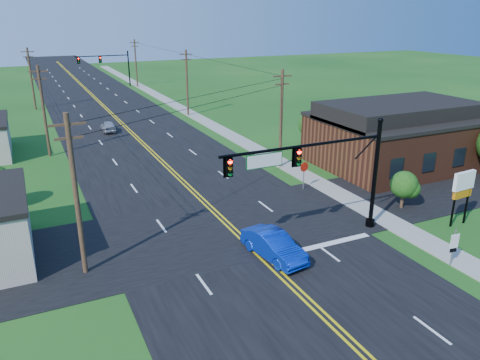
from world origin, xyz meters
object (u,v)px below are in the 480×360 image
signal_mast_main (319,169)px  blue_car (274,246)px  route_sign (454,245)px  stop_sign (304,170)px  signal_mast_far (106,64)px

signal_mast_main → blue_car: size_ratio=2.41×
route_sign → stop_sign: bearing=99.1°
signal_mast_far → route_sign: signal_mast_far is taller
route_sign → stop_sign: size_ratio=0.97×
signal_mast_main → signal_mast_far: (0.10, 72.00, -0.20)m
signal_mast_main → stop_sign: (4.16, 7.87, -3.03)m
blue_car → signal_mast_far: bearing=78.2°
signal_mast_main → stop_sign: 9.40m
signal_mast_main → route_sign: signal_mast_main is taller
signal_mast_far → blue_car: bearing=-92.9°
stop_sign → route_sign: bearing=-95.7°
signal_mast_main → blue_car: (-3.57, -1.00, -3.98)m
blue_car → route_sign: 10.14m
blue_car → stop_sign: stop_sign is taller
stop_sign → blue_car: bearing=-140.8°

